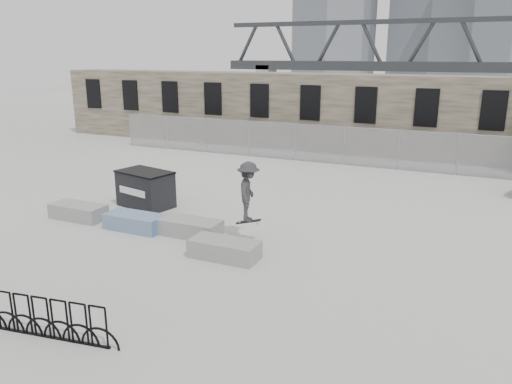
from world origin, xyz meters
TOP-DOWN VIEW (x-y plane):
  - ground at (0.00, 0.00)m, footprint 120.00×120.00m
  - stone_wall at (0.00, 16.24)m, footprint 36.00×2.58m
  - chainlink_fence at (-0.00, 12.50)m, footprint 22.06×0.06m
  - planter_far_left at (-3.52, -0.05)m, footprint 2.00×0.90m
  - planter_center_left at (-1.01, -0.12)m, footprint 2.00×0.90m
  - planter_center_right at (0.98, 0.15)m, footprint 2.00×0.90m
  - planter_offset at (2.83, -1.01)m, footprint 2.00×0.90m
  - dumpster at (-2.24, 2.16)m, footprint 2.34×1.73m
  - bike_rack at (0.68, -6.33)m, footprint 4.90×0.74m
  - truss_bridge at (10.00, 55.00)m, footprint 70.00×3.00m
  - skateboarder at (2.87, 0.52)m, footprint 1.04×1.36m

SIDE VIEW (x-z plane):
  - ground at x=0.00m, z-range 0.00..0.00m
  - planter_far_left at x=-3.52m, z-range 0.02..0.55m
  - planter_center_left at x=-1.01m, z-range 0.02..0.55m
  - planter_center_right at x=0.98m, z-range 0.02..0.55m
  - planter_offset at x=2.83m, z-range 0.02..0.55m
  - bike_rack at x=0.68m, z-range -0.01..0.89m
  - dumpster at x=-2.24m, z-range 0.01..1.39m
  - chainlink_fence at x=0.00m, z-range 0.03..2.05m
  - skateboarder at x=2.87m, z-range 0.59..2.58m
  - stone_wall at x=0.00m, z-range 0.01..4.51m
  - truss_bridge at x=10.00m, z-range -0.77..9.03m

